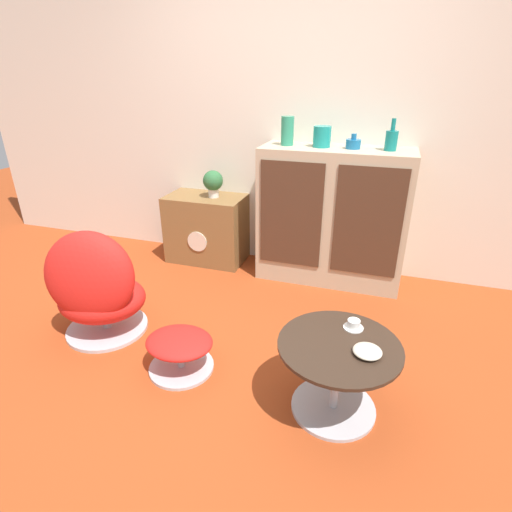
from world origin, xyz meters
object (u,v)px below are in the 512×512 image
Objects in this scene: ottoman at (180,347)px; teacup at (354,325)px; egg_chair at (97,289)px; vase_inner_right at (353,144)px; bowl at (367,351)px; coffee_table at (337,370)px; vase_rightmost at (391,140)px; tv_console at (207,228)px; sideboard at (332,217)px; potted_plant at (213,182)px; vase_inner_left at (322,137)px; vase_leftmost at (287,131)px.

teacup reaches higher than ottoman.
egg_chair is at bearing 178.97° from teacup.
vase_inner_right is 1.72m from bowl.
vase_rightmost is at bearing 85.64° from coffee_table.
egg_chair is at bearing 173.16° from coffee_table.
bowl is (1.54, -1.56, 0.13)m from tv_console.
bowl is at bearing -75.47° from sideboard.
potted_plant is at bearing 79.07° from egg_chair.
potted_plant is (0.26, 1.33, 0.41)m from egg_chair.
vase_inner_right is at bearing 100.49° from bowl.
vase_inner_left is 1.14× the size of bowl.
vase_inner_right is (0.76, 1.47, 0.99)m from ottoman.
tv_console is 6.28× the size of vase_inner_right.
egg_chair is 7.48× the size of teacup.
tv_console is at bearing 179.02° from sideboard.
vase_leftmost is at bearing 180.00° from vase_inner_right.
vase_leftmost is at bearing 113.77° from coffee_table.
ottoman is 1.66m from potted_plant.
vase_inner_left is at bearing 0.00° from vase_leftmost.
vase_leftmost is (-0.40, 0.00, 0.66)m from sideboard.
egg_chair reaches higher than ottoman.
tv_console is 1.51m from vase_inner_right.
vase_leftmost is at bearing 117.90° from teacup.
vase_rightmost is at bearing 0.00° from vase_inner_left.
egg_chair is 0.71m from ottoman.
sideboard is 1.39m from teacup.
vase_inner_left reaches higher than bowl.
sideboard is 0.60m from vase_inner_right.
ottoman is 1.87m from vase_inner_left.
vase_leftmost reaches higher than teacup.
sideboard is 8.59× the size of bowl.
ottoman is (0.67, -0.15, -0.19)m from egg_chair.
potted_plant is at bearing 178.61° from vase_leftmost.
vase_inner_right reaches higher than potted_plant.
tv_console is 1.15× the size of coffee_table.
vase_inner_left is at bearing 70.46° from ottoman.
vase_leftmost reaches higher than coffee_table.
teacup is (-0.07, -1.35, -0.75)m from vase_rightmost.
bowl reaches higher than ottoman.
vase_inner_right is (0.11, 0.00, 0.59)m from sideboard.
vase_rightmost reaches higher than sideboard.
vase_inner_right is (1.26, -0.02, 0.83)m from tv_console.
teacup is at bearing -81.45° from vase_inner_right.
ottoman is 3.60× the size of vase_inner_right.
sideboard is 1.08m from potted_plant.
teacup is at bearing -44.81° from potted_plant.
potted_plant is (-0.41, 1.49, 0.60)m from ottoman.
vase_leftmost reaches higher than vase_inner_right.
vase_inner_right is at bearing 0.00° from vase_leftmost.
coffee_table is 0.22m from bowl.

